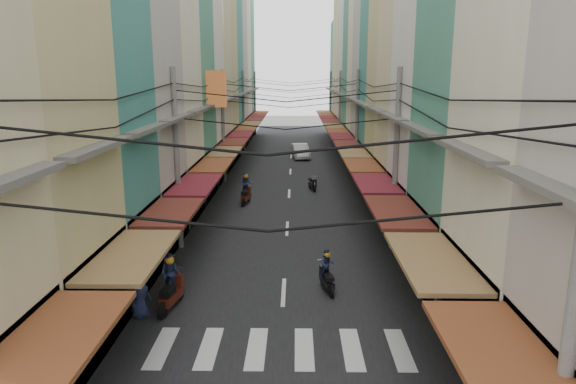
# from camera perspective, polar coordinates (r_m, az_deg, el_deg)

# --- Properties ---
(ground) EXTENTS (160.00, 160.00, 0.00)m
(ground) POSITION_cam_1_polar(r_m,az_deg,el_deg) (21.17, -0.37, -8.89)
(ground) COLOR slate
(ground) RESTS_ON ground
(road) EXTENTS (10.00, 80.00, 0.02)m
(road) POSITION_cam_1_polar(r_m,az_deg,el_deg) (40.42, 0.24, 1.75)
(road) COLOR black
(road) RESTS_ON ground
(sidewalk_left) EXTENTS (3.00, 80.00, 0.06)m
(sidewalk_left) POSITION_cam_1_polar(r_m,az_deg,el_deg) (41.00, -8.89, 1.79)
(sidewalk_left) COLOR slate
(sidewalk_left) RESTS_ON ground
(sidewalk_right) EXTENTS (3.00, 80.00, 0.06)m
(sidewalk_right) POSITION_cam_1_polar(r_m,az_deg,el_deg) (40.87, 9.39, 1.73)
(sidewalk_right) COLOR slate
(sidewalk_right) RESTS_ON ground
(crosswalk) EXTENTS (7.55, 2.40, 0.01)m
(crosswalk) POSITION_cam_1_polar(r_m,az_deg,el_deg) (15.75, -0.85, -16.97)
(crosswalk) COLOR silver
(crosswalk) RESTS_ON ground
(building_row_left) EXTENTS (7.80, 67.67, 23.70)m
(building_row_left) POSITION_cam_1_polar(r_m,az_deg,el_deg) (37.20, -12.58, 15.61)
(building_row_left) COLOR silver
(building_row_left) RESTS_ON ground
(building_row_right) EXTENTS (7.80, 68.98, 22.59)m
(building_row_right) POSITION_cam_1_polar(r_m,az_deg,el_deg) (36.89, 13.03, 15.04)
(building_row_right) COLOR teal
(building_row_right) RESTS_ON ground
(utility_poles) EXTENTS (10.20, 66.13, 8.20)m
(utility_poles) POSITION_cam_1_polar(r_m,az_deg,el_deg) (34.68, 0.15, 10.85)
(utility_poles) COLOR gray
(utility_poles) RESTS_ON ground
(white_car) EXTENTS (4.98, 2.47, 1.69)m
(white_car) POSITION_cam_1_polar(r_m,az_deg,el_deg) (49.30, 1.39, 3.78)
(white_car) COLOR silver
(white_car) RESTS_ON ground
(bicycle) EXTENTS (1.80, 1.25, 1.16)m
(bicycle) POSITION_cam_1_polar(r_m,az_deg,el_deg) (24.45, 17.74, -6.48)
(bicycle) COLOR black
(bicycle) RESTS_ON ground
(moving_scooters) EXTENTS (5.94, 20.47, 1.99)m
(moving_scooters) POSITION_cam_1_polar(r_m,az_deg,el_deg) (24.85, -4.22, -4.18)
(moving_scooters) COLOR black
(moving_scooters) RESTS_ON ground
(parked_scooters) EXTENTS (13.50, 12.61, 0.97)m
(parked_scooters) POSITION_cam_1_polar(r_m,az_deg,el_deg) (17.96, 15.07, -11.95)
(parked_scooters) COLOR black
(parked_scooters) RESTS_ON ground
(pedestrians) EXTENTS (12.07, 14.86, 2.21)m
(pedestrians) POSITION_cam_1_polar(r_m,az_deg,el_deg) (24.56, -9.54, -3.46)
(pedestrians) COLOR black
(pedestrians) RESTS_ON ground
(market_umbrella) EXTENTS (2.24, 2.24, 2.36)m
(market_umbrella) POSITION_cam_1_polar(r_m,az_deg,el_deg) (18.23, 22.49, -6.62)
(market_umbrella) COLOR #B2B2B7
(market_umbrella) RESTS_ON ground
(traffic_sign) EXTENTS (0.10, 0.64, 2.92)m
(traffic_sign) POSITION_cam_1_polar(r_m,az_deg,el_deg) (15.32, 21.02, -10.03)
(traffic_sign) COLOR gray
(traffic_sign) RESTS_ON ground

